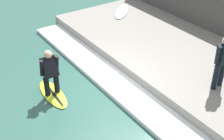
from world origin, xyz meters
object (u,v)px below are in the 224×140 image
(surfer_riding, at_px, (50,71))
(surfer_waiting_near, at_px, (222,60))
(surfboard_spare, at_px, (122,11))
(surfboard_riding, at_px, (53,94))

(surfer_riding, relative_size, surfer_waiting_near, 0.91)
(surfer_waiting_near, xyz_separation_m, surfboard_spare, (1.17, 6.38, -0.88))
(surfer_riding, bearing_deg, surfer_waiting_near, -36.50)
(surfer_riding, relative_size, surfboard_spare, 0.87)
(surfboard_riding, height_order, surfboard_spare, surfboard_spare)
(surfboard_riding, relative_size, surfer_riding, 1.14)
(surfboard_spare, bearing_deg, surfboard_riding, -146.04)
(surfer_waiting_near, bearing_deg, surfboard_spare, 79.59)
(surfer_riding, bearing_deg, surfboard_spare, 33.96)
(surfer_riding, bearing_deg, surfboard_riding, 0.00)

